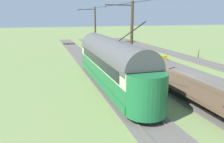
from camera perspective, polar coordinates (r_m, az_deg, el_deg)
ground_plane at (r=23.82m, az=16.60°, el=-1.41°), size 220.00×220.00×0.00m
track_adjacent_siding at (r=25.50m, az=20.88°, el=-0.62°), size 2.80×80.00×0.18m
track_third_siding at (r=22.80m, az=10.95°, el=-1.62°), size 2.80×80.00×0.18m
track_outer_siding at (r=20.95m, az=-1.17°, el=-2.77°), size 2.80×80.00×0.18m
vintage_streetcar at (r=19.41m, az=-0.32°, el=2.58°), size 2.65×16.57×5.71m
flatcar_adjacent at (r=18.54m, az=18.32°, el=-3.18°), size 2.80×13.43×1.60m
catenary_pole_foreground at (r=36.34m, az=-4.48°, el=10.65°), size 2.88×0.28×7.54m
catenary_pole_mid_near at (r=21.64m, az=4.92°, el=8.23°), size 2.88×0.28×7.54m
overhead_wire_run at (r=21.40m, az=-2.20°, el=16.41°), size 2.68×34.86×0.18m
switch_stand at (r=35.65m, az=21.47°, el=4.41°), size 0.50×0.30×1.24m
track_end_bumper at (r=31.64m, az=12.40°, el=3.38°), size 1.80×0.60×0.80m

